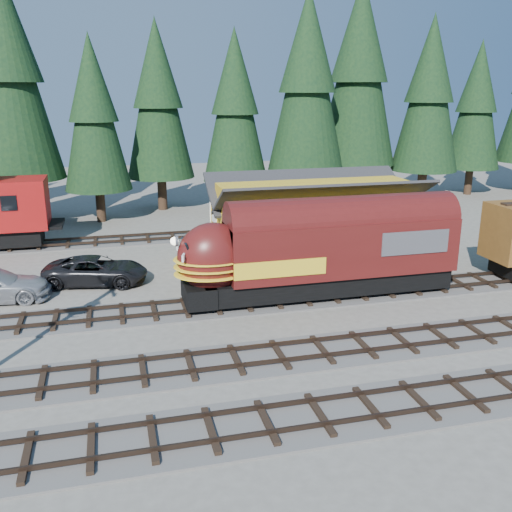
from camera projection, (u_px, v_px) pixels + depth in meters
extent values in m
plane|color=#6B665B|center=(393.00, 323.00, 26.09)|extent=(120.00, 120.00, 0.00)
cube|color=#4C4947|center=(145.00, 239.00, 40.41)|extent=(32.00, 3.20, 0.08)
cube|color=#38281E|center=(145.00, 239.00, 39.68)|extent=(32.00, 0.08, 0.16)
cube|color=#38281E|center=(144.00, 234.00, 41.02)|extent=(32.00, 0.08, 0.16)
cube|color=#C38B1B|center=(315.00, 233.00, 35.36)|extent=(12.00, 6.00, 3.40)
cube|color=yellow|center=(316.00, 195.00, 34.67)|extent=(11.88, 3.30, 1.44)
cube|color=white|center=(222.00, 235.00, 32.84)|extent=(0.06, 2.40, 0.60)
cone|color=black|center=(7.00, 70.00, 42.28)|extent=(7.11, 7.11, 16.20)
cone|color=black|center=(93.00, 113.00, 43.71)|extent=(5.21, 5.21, 11.86)
cone|color=black|center=(158.00, 99.00, 47.97)|extent=(5.78, 5.78, 13.16)
cone|color=black|center=(235.00, 106.00, 47.16)|extent=(5.47, 5.47, 12.45)
cone|color=black|center=(307.00, 82.00, 47.23)|extent=(6.60, 6.60, 15.04)
cone|color=black|center=(359.00, 72.00, 50.83)|extent=(7.16, 7.16, 16.32)
cone|color=black|center=(429.00, 94.00, 51.11)|extent=(6.03, 6.03, 13.73)
cone|color=black|center=(477.00, 105.00, 55.40)|extent=(5.36, 5.36, 12.20)
cube|color=black|center=(327.00, 282.00, 29.16)|extent=(12.90, 2.31, 1.00)
cube|color=#4F1312|center=(341.00, 246.00, 28.81)|extent=(11.77, 2.72, 2.72)
ellipsoid|color=#4F1312|center=(213.00, 257.00, 27.25)|extent=(3.44, 2.66, 3.35)
cube|color=#38383A|center=(402.00, 236.00, 29.52)|extent=(3.62, 2.78, 1.18)
sphere|color=white|center=(174.00, 241.00, 26.57)|extent=(0.40, 0.40, 0.40)
imported|color=black|center=(96.00, 270.00, 31.18)|extent=(5.93, 3.64, 1.53)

